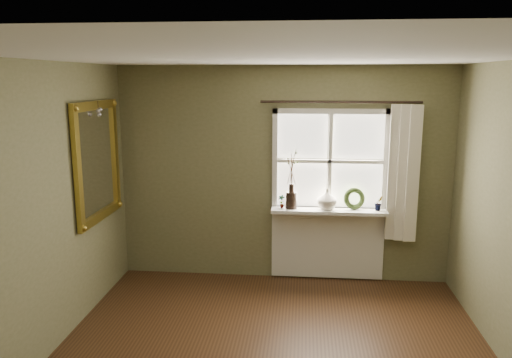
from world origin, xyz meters
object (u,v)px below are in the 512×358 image
at_px(dark_jug, 291,200).
at_px(gilt_mirror, 98,161).
at_px(wreath, 354,201).
at_px(cream_vase, 327,199).

bearing_deg(dark_jug, gilt_mirror, -161.56).
height_order(dark_jug, gilt_mirror, gilt_mirror).
relative_size(dark_jug, gilt_mirror, 0.16).
relative_size(wreath, gilt_mirror, 0.20).
xyz_separation_m(cream_vase, wreath, (0.32, 0.04, -0.02)).
bearing_deg(wreath, gilt_mirror, 179.33).
distance_m(cream_vase, gilt_mirror, 2.64).
bearing_deg(dark_jug, cream_vase, 0.00).
relative_size(dark_jug, wreath, 0.76).
xyz_separation_m(cream_vase, gilt_mirror, (-2.49, -0.69, 0.53)).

